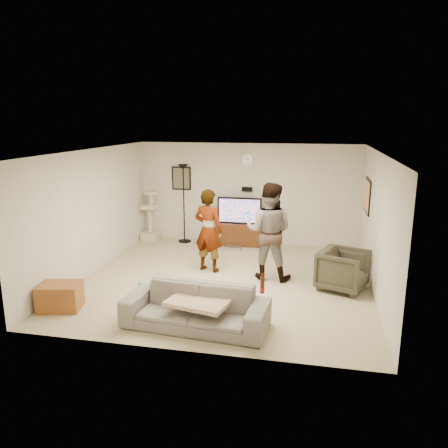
% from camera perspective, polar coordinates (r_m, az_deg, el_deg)
% --- Properties ---
extents(floor, '(5.50, 5.50, 0.02)m').
position_cam_1_polar(floor, '(8.67, 0.12, -7.35)').
color(floor, tan).
rests_on(floor, ground).
extents(ceiling, '(5.50, 5.50, 0.02)m').
position_cam_1_polar(ceiling, '(8.12, 0.13, 9.50)').
color(ceiling, white).
rests_on(ceiling, wall_back).
extents(wall_back, '(5.50, 0.04, 2.50)m').
position_cam_1_polar(wall_back, '(10.96, 3.05, 3.91)').
color(wall_back, beige).
rests_on(wall_back, floor).
extents(wall_front, '(5.50, 0.04, 2.50)m').
position_cam_1_polar(wall_front, '(5.74, -5.48, -5.17)').
color(wall_front, beige).
rests_on(wall_front, floor).
extents(wall_left, '(0.04, 5.50, 2.50)m').
position_cam_1_polar(wall_left, '(9.25, -16.80, 1.54)').
color(wall_left, beige).
rests_on(wall_left, floor).
extents(wall_right, '(0.04, 5.50, 2.50)m').
position_cam_1_polar(wall_right, '(8.22, 19.26, -0.12)').
color(wall_right, beige).
rests_on(wall_right, floor).
extents(wall_clock, '(0.26, 0.04, 0.26)m').
position_cam_1_polar(wall_clock, '(10.82, 3.09, 8.33)').
color(wall_clock, white).
rests_on(wall_clock, wall_back).
extents(wall_speaker, '(0.25, 0.10, 0.10)m').
position_cam_1_polar(wall_speaker, '(10.88, 3.01, 4.54)').
color(wall_speaker, black).
rests_on(wall_speaker, wall_back).
extents(picture_back, '(0.42, 0.03, 0.52)m').
position_cam_1_polar(picture_back, '(11.27, -5.56, 5.94)').
color(picture_back, brown).
rests_on(picture_back, wall_back).
extents(picture_right, '(0.03, 0.78, 0.62)m').
position_cam_1_polar(picture_right, '(9.72, 18.12, 3.51)').
color(picture_right, '#FF9252').
rests_on(picture_right, wall_right).
extents(tv_stand, '(1.32, 0.45, 0.55)m').
position_cam_1_polar(tv_stand, '(10.96, 2.01, -1.30)').
color(tv_stand, '#40210E').
rests_on(tv_stand, floor).
extents(console_box, '(0.40, 0.30, 0.07)m').
position_cam_1_polar(console_box, '(10.66, 1.21, -3.06)').
color(console_box, '#B6B4C3').
rests_on(console_box, floor).
extents(tv, '(1.09, 0.08, 0.65)m').
position_cam_1_polar(tv, '(10.82, 2.03, 1.77)').
color(tv, black).
rests_on(tv, tv_stand).
extents(tv_screen, '(1.01, 0.01, 0.57)m').
position_cam_1_polar(tv_screen, '(10.77, 1.99, 1.72)').
color(tv_screen, orange).
rests_on(tv_screen, tv).
extents(floor_lamp, '(0.32, 0.32, 1.98)m').
position_cam_1_polar(floor_lamp, '(11.10, -5.24, 2.64)').
color(floor_lamp, black).
rests_on(floor_lamp, floor).
extents(cat_tree, '(0.42, 0.42, 1.29)m').
position_cam_1_polar(cat_tree, '(11.48, -9.65, 1.10)').
color(cat_tree, beige).
rests_on(cat_tree, floor).
extents(person_left, '(0.71, 0.56, 1.72)m').
position_cam_1_polar(person_left, '(8.95, -2.04, -0.84)').
color(person_left, '#9997A6').
rests_on(person_left, floor).
extents(person_right, '(1.00, 0.82, 1.91)m').
position_cam_1_polar(person_right, '(8.55, 5.86, -0.95)').
color(person_right, navy).
rests_on(person_right, floor).
extents(sofa, '(2.23, 1.02, 0.63)m').
position_cam_1_polar(sofa, '(6.73, -3.70, -10.75)').
color(sofa, slate).
rests_on(sofa, floor).
extents(throw_blanket, '(1.03, 0.88, 0.06)m').
position_cam_1_polar(throw_blanket, '(6.67, -3.15, -9.93)').
color(throw_blanket, '#D0AC88').
rests_on(throw_blanket, sofa).
extents(beer_bottle, '(0.06, 0.06, 0.25)m').
position_cam_1_polar(beer_bottle, '(6.38, 5.00, -7.87)').
color(beer_bottle, '#451709').
rests_on(beer_bottle, sofa).
extents(armchair, '(1.06, 1.05, 0.75)m').
position_cam_1_polar(armchair, '(8.38, 15.19, -5.79)').
color(armchair, '#333023').
rests_on(armchair, floor).
extents(side_table, '(0.76, 0.63, 0.44)m').
position_cam_1_polar(side_table, '(7.83, -20.52, -8.81)').
color(side_table, brown).
rests_on(side_table, floor).
extents(toy_ball, '(0.08, 0.08, 0.08)m').
position_cam_1_polar(toy_ball, '(8.51, -10.85, -7.68)').
color(toy_ball, '#049691').
rests_on(toy_ball, floor).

